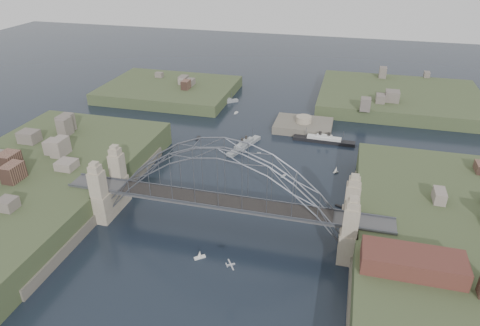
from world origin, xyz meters
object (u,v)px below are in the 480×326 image
ocean_liner (324,140)px  fort_island (303,130)px  bridge (222,188)px  naval_cruiser_near (244,145)px  naval_cruiser_far (223,102)px  wharf_shed (413,262)px

ocean_liner → fort_island: bearing=131.6°
bridge → naval_cruiser_near: bearing=97.6°
fort_island → naval_cruiser_far: 43.92m
fort_island → ocean_liner: (8.93, -10.07, 1.19)m
wharf_shed → naval_cruiser_near: bearing=129.1°
wharf_shed → fort_island: bearing=110.9°
fort_island → ocean_liner: 13.51m
wharf_shed → bridge: bearing=162.3°
fort_island → ocean_liner: fort_island is taller
ocean_liner → bridge: bearing=-109.2°
bridge → naval_cruiser_far: (-27.08, 90.01, -11.55)m
bridge → fort_island: 72.14m
naval_cruiser_near → ocean_liner: bearing=23.6°
bridge → wharf_shed: 46.23m
bridge → ocean_liner: 64.51m
naval_cruiser_near → bridge: bearing=-82.4°
fort_island → wharf_shed: bearing=-69.1°
naval_cruiser_near → naval_cruiser_far: bearing=116.2°
bridge → wharf_shed: (44.00, -14.00, -2.32)m
naval_cruiser_far → bridge: bearing=-73.3°
fort_island → naval_cruiser_far: size_ratio=1.73×
bridge → naval_cruiser_near: bridge is taller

